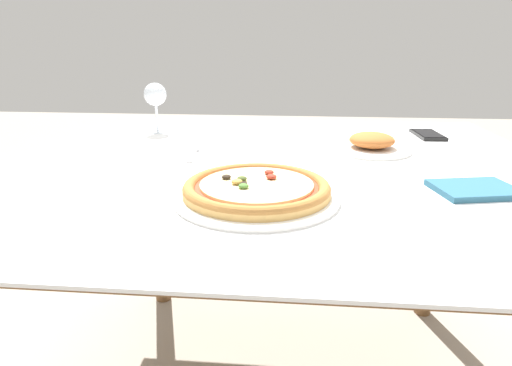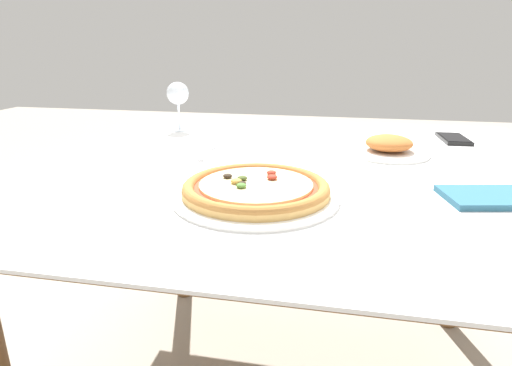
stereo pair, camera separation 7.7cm
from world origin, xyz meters
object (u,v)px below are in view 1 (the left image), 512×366
object	(u,v)px
dining_table	(292,192)
wine_glass_far_left	(155,97)
fork	(193,153)
side_plate	(371,144)
pizza_plate	(256,190)
cell_phone	(427,135)

from	to	relation	value
dining_table	wine_glass_far_left	world-z (taller)	wine_glass_far_left
fork	side_plate	size ratio (longest dim) A/B	0.85
dining_table	pizza_plate	xyz separation A→B (m)	(-0.07, -0.26, 0.09)
dining_table	fork	size ratio (longest dim) A/B	7.28
pizza_plate	cell_phone	size ratio (longest dim) A/B	2.06
fork	wine_glass_far_left	xyz separation A→B (m)	(-0.18, 0.27, 0.11)
dining_table	pizza_plate	size ratio (longest dim) A/B	4.07
dining_table	side_plate	xyz separation A→B (m)	(0.20, 0.12, 0.10)
cell_phone	side_plate	xyz separation A→B (m)	(-0.20, -0.20, 0.01)
wine_glass_far_left	cell_phone	xyz separation A→B (m)	(0.84, 0.00, -0.10)
pizza_plate	wine_glass_far_left	world-z (taller)	wine_glass_far_left
dining_table	cell_phone	size ratio (longest dim) A/B	8.39
dining_table	cell_phone	distance (m)	0.53
pizza_plate	fork	xyz separation A→B (m)	(-0.19, 0.31, -0.01)
dining_table	pizza_plate	bearing A→B (deg)	-104.20
pizza_plate	wine_glass_far_left	distance (m)	0.70
dining_table	cell_phone	bearing A→B (deg)	39.12
dining_table	wine_glass_far_left	size ratio (longest dim) A/B	8.07
side_plate	dining_table	bearing A→B (deg)	-148.54
wine_glass_far_left	cell_phone	size ratio (longest dim) A/B	1.04
dining_table	side_plate	world-z (taller)	side_plate
pizza_plate	side_plate	distance (m)	0.47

